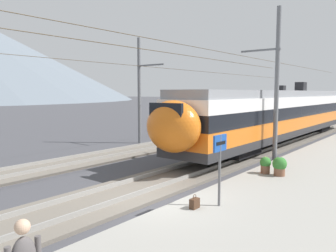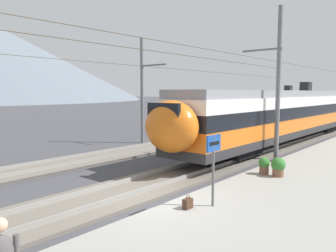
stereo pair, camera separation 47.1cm
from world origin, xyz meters
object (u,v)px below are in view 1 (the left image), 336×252
Objects in this scene: train_near_platform at (280,113)px; catenary_mast_far_side at (141,89)px; catenary_mast_mid at (274,82)px; platform_sign at (220,154)px; potted_plant_by_shelter at (280,165)px; potted_plant_platform_edge at (265,164)px; train_far_track at (269,106)px; handbag_near_sign at (195,203)px.

catenary_mast_far_side reaches higher than train_near_platform.
catenary_mast_mid reaches higher than catenary_mast_far_side.
platform_sign reaches higher than potted_plant_by_shelter.
platform_sign is (-8.98, -1.86, -2.39)m from catenary_mast_mid.
potted_plant_platform_edge is (4.79, 0.52, -1.21)m from platform_sign.
train_near_platform is 13.99m from train_far_track.
train_near_platform is at bearing 13.79° from platform_sign.
potted_plant_by_shelter is at bearing -5.73° from handbag_near_sign.
catenary_mast_far_side reaches higher than train_far_track.
catenary_mast_mid is 10.47m from handbag_near_sign.
platform_sign reaches higher than handbag_near_sign.
platform_sign is 5.09× the size of handbag_near_sign.
catenary_mast_mid reaches higher than potted_plant_by_shelter.
platform_sign is 2.76× the size of potted_plant_by_shelter.
train_near_platform is 15.53m from platform_sign.
catenary_mast_mid is at bearing 17.75° from potted_plant_platform_edge.
train_near_platform reaches higher than potted_plant_platform_edge.
catenary_mast_far_side is 57.76× the size of potted_plant_platform_edge.
train_near_platform is 0.65× the size of catenary_mast_far_side.
train_near_platform is 12.26× the size of platform_sign.
catenary_mast_far_side is 12.90m from potted_plant_by_shelter.
platform_sign is at bearing -34.27° from handbag_near_sign.
potted_plant_by_shelter is (5.44, -0.55, 0.28)m from handbag_near_sign.
potted_plant_platform_edge is 0.90× the size of potted_plant_by_shelter.
train_near_platform is 10.89m from potted_plant_platform_edge.
handbag_near_sign is at bearing 145.73° from platform_sign.
train_far_track reaches higher than platform_sign.
catenary_mast_far_side is at bearing 49.58° from handbag_near_sign.
platform_sign is (-15.08, -3.70, -0.34)m from train_near_platform.
platform_sign is at bearing -127.31° from catenary_mast_far_side.
handbag_near_sign is 0.54× the size of potted_plant_by_shelter.
potted_plant_platform_edge is (-4.19, -1.34, -3.60)m from catenary_mast_mid.
train_near_platform is 11.09m from potted_plant_by_shelter.
train_far_track is 24.75m from potted_plant_platform_edge.
catenary_mast_mid is at bearing -157.37° from train_far_track.
potted_plant_platform_edge is at bearing -162.25° from catenary_mast_mid.
handbag_near_sign is at bearing -130.42° from catenary_mast_far_side.
train_far_track is at bearing -6.08° from catenary_mast_far_side.
potted_plant_platform_edge reaches higher than handbag_near_sign.
train_far_track is 33.07× the size of potted_plant_platform_edge.
train_far_track is at bearing 21.76° from potted_plant_platform_edge.
train_far_track reaches higher than potted_plant_by_shelter.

